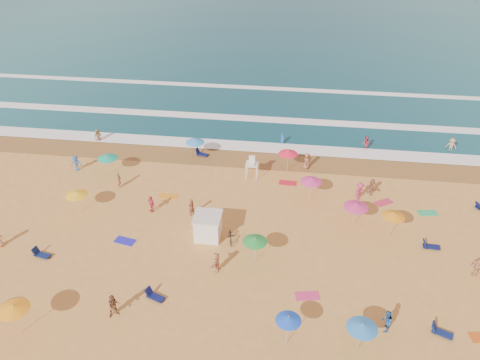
# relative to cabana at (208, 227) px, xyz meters

# --- Properties ---
(ground) EXTENTS (220.00, 220.00, 0.00)m
(ground) POSITION_rel_cabana_xyz_m (2.11, 0.53, -1.00)
(ground) COLOR gold
(ground) RESTS_ON ground
(ocean) EXTENTS (220.00, 140.00, 0.18)m
(ocean) POSITION_rel_cabana_xyz_m (2.11, 84.53, -1.00)
(ocean) COLOR #0C4756
(ocean) RESTS_ON ground
(wet_sand) EXTENTS (220.00, 220.00, 0.00)m
(wet_sand) POSITION_rel_cabana_xyz_m (2.11, 13.03, -0.99)
(wet_sand) COLOR olive
(wet_sand) RESTS_ON ground
(surf_foam) EXTENTS (200.00, 18.70, 0.05)m
(surf_foam) POSITION_rel_cabana_xyz_m (2.11, 21.85, -0.90)
(surf_foam) COLOR white
(surf_foam) RESTS_ON ground
(cabana) EXTENTS (2.00, 2.00, 2.00)m
(cabana) POSITION_rel_cabana_xyz_m (0.00, 0.00, 0.00)
(cabana) COLOR white
(cabana) RESTS_ON ground
(cabana_roof) EXTENTS (2.20, 2.20, 0.12)m
(cabana_roof) POSITION_rel_cabana_xyz_m (0.00, 0.00, 1.06)
(cabana_roof) COLOR silver
(cabana_roof) RESTS_ON cabana
(bicycle) EXTENTS (0.99, 1.93, 0.97)m
(bicycle) POSITION_rel_cabana_xyz_m (1.90, -0.30, -0.52)
(bicycle) COLOR black
(bicycle) RESTS_ON ground
(lifeguard_stand) EXTENTS (1.20, 1.20, 2.10)m
(lifeguard_stand) POSITION_rel_cabana_xyz_m (2.57, 9.42, 0.05)
(lifeguard_stand) COLOR white
(lifeguard_stand) RESTS_ON ground
(beach_umbrellas) EXTENTS (69.07, 26.37, 0.79)m
(beach_umbrellas) POSITION_rel_cabana_xyz_m (1.27, 0.34, 1.12)
(beach_umbrellas) COLOR #2D7BCA
(beach_umbrellas) RESTS_ON ground
(loungers) EXTENTS (41.00, 21.75, 0.34)m
(loungers) POSITION_rel_cabana_xyz_m (6.08, -1.36, -0.83)
(loungers) COLOR #0F1D4C
(loungers) RESTS_ON ground
(towels) EXTENTS (39.37, 25.39, 0.03)m
(towels) POSITION_rel_cabana_xyz_m (4.28, -2.65, -0.98)
(towels) COLOR red
(towels) RESTS_ON ground
(beachgoers) EXTENTS (40.70, 27.36, 2.13)m
(beachgoers) POSITION_rel_cabana_xyz_m (5.07, 5.32, -0.20)
(beachgoers) COLOR #245AAB
(beachgoers) RESTS_ON ground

